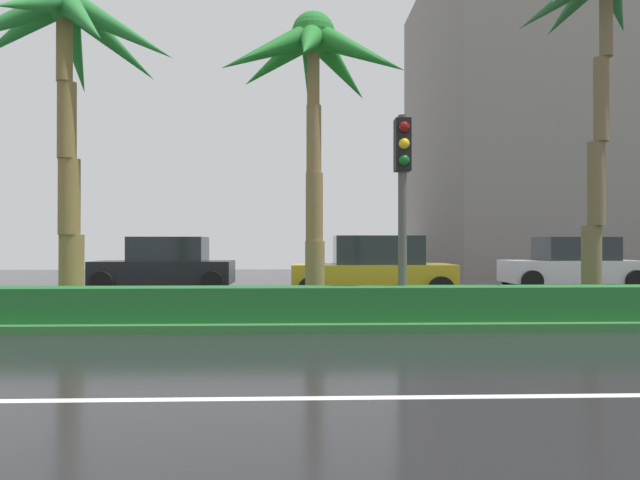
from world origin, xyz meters
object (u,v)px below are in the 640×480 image
object	(u,v)px
palm_tree_centre_left	(66,49)
palm_tree_centre_right	(605,11)
car_in_traffic_third	(572,264)
palm_tree_centre	(312,66)
car_in_traffic_second	(374,269)
car_in_traffic_leading	(166,265)
traffic_signal_median_right	(403,178)

from	to	relation	value
palm_tree_centre_left	palm_tree_centre_right	distance (m)	11.05
palm_tree_centre_left	car_in_traffic_third	xyz separation A→B (m)	(13.65, 6.83, -4.62)
palm_tree_centre	car_in_traffic_second	xyz separation A→B (m)	(1.73, 3.46, -4.38)
car_in_traffic_leading	palm_tree_centre_right	bearing A→B (deg)	147.03
car_in_traffic_third	car_in_traffic_second	bearing A→B (deg)	24.54
car_in_traffic_leading	car_in_traffic_third	xyz separation A→B (m)	(13.17, 0.15, 0.00)
palm_tree_centre	palm_tree_centre_right	distance (m)	6.14
car_in_traffic_leading	car_in_traffic_second	xyz separation A→B (m)	(6.23, -3.02, 0.00)
palm_tree_centre_right	car_in_traffic_second	bearing A→B (deg)	138.44
car_in_traffic_third	palm_tree_centre	bearing A→B (deg)	37.43
palm_tree_centre_left	car_in_traffic_leading	distance (m)	8.14
palm_tree_centre_left	car_in_traffic_second	world-z (taller)	palm_tree_centre_left
traffic_signal_median_right	car_in_traffic_third	world-z (taller)	traffic_signal_median_right
palm_tree_centre	palm_tree_centre_right	world-z (taller)	palm_tree_centre_right
traffic_signal_median_right	car_in_traffic_third	bearing A→B (deg)	49.20
palm_tree_centre	palm_tree_centre_right	size ratio (longest dim) A/B	0.83
palm_tree_centre_right	car_in_traffic_leading	size ratio (longest dim) A/B	1.74
palm_tree_centre_right	car_in_traffic_leading	world-z (taller)	palm_tree_centre_right
palm_tree_centre	palm_tree_centre_left	bearing A→B (deg)	-177.73
palm_tree_centre_left	car_in_traffic_leading	bearing A→B (deg)	85.91
car_in_traffic_leading	car_in_traffic_third	size ratio (longest dim) A/B	1.00
traffic_signal_median_right	car_in_traffic_third	size ratio (longest dim) A/B	0.86
car_in_traffic_leading	car_in_traffic_third	bearing A→B (deg)	-179.35
car_in_traffic_leading	car_in_traffic_third	distance (m)	13.17
car_in_traffic_third	palm_tree_centre_left	bearing A→B (deg)	26.58
palm_tree_centre	palm_tree_centre_right	xyz separation A→B (m)	(6.04, -0.36, 1.09)
car_in_traffic_leading	car_in_traffic_second	distance (m)	6.93
car_in_traffic_leading	palm_tree_centre	bearing A→B (deg)	124.80
palm_tree_centre	car_in_traffic_second	world-z (taller)	palm_tree_centre
traffic_signal_median_right	palm_tree_centre	bearing A→B (deg)	136.95
palm_tree_centre	palm_tree_centre_right	bearing A→B (deg)	-3.37
traffic_signal_median_right	car_in_traffic_second	size ratio (longest dim) A/B	0.86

